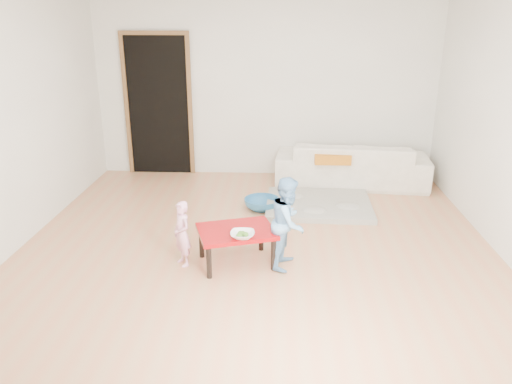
# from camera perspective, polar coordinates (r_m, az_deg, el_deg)

# --- Properties ---
(floor) EXTENTS (5.00, 5.00, 0.01)m
(floor) POSITION_cam_1_polar(r_m,az_deg,el_deg) (5.43, 0.11, -5.75)
(floor) COLOR tan
(floor) RESTS_ON ground
(back_wall) EXTENTS (5.00, 0.02, 2.60)m
(back_wall) POSITION_cam_1_polar(r_m,az_deg,el_deg) (7.48, 1.09, 11.74)
(back_wall) COLOR silver
(back_wall) RESTS_ON floor
(left_wall) EXTENTS (0.02, 5.00, 2.60)m
(left_wall) POSITION_cam_1_polar(r_m,az_deg,el_deg) (5.71, -26.03, 7.27)
(left_wall) COLOR silver
(left_wall) RESTS_ON floor
(doorway) EXTENTS (1.02, 0.08, 2.11)m
(doorway) POSITION_cam_1_polar(r_m,az_deg,el_deg) (7.72, -11.05, 9.57)
(doorway) COLOR brown
(doorway) RESTS_ON back_wall
(sofa) EXTENTS (2.20, 1.02, 0.62)m
(sofa) POSITION_cam_1_polar(r_m,az_deg,el_deg) (7.31, 10.85, 3.27)
(sofa) COLOR white
(sofa) RESTS_ON floor
(cushion) EXTENTS (0.49, 0.44, 0.13)m
(cushion) POSITION_cam_1_polar(r_m,az_deg,el_deg) (6.99, 8.65, 4.04)
(cushion) COLOR orange
(cushion) RESTS_ON sofa
(red_table) EXTENTS (0.86, 0.74, 0.36)m
(red_table) POSITION_cam_1_polar(r_m,az_deg,el_deg) (4.93, -2.23, -6.24)
(red_table) COLOR #98080B
(red_table) RESTS_ON floor
(bowl) EXTENTS (0.23, 0.23, 0.06)m
(bowl) POSITION_cam_1_polar(r_m,az_deg,el_deg) (4.67, -1.56, -4.91)
(bowl) COLOR white
(bowl) RESTS_ON red_table
(broccoli) EXTENTS (0.12, 0.12, 0.06)m
(broccoli) POSITION_cam_1_polar(r_m,az_deg,el_deg) (4.67, -1.56, -4.91)
(broccoli) COLOR #2D5919
(broccoli) RESTS_ON red_table
(child_pink) EXTENTS (0.27, 0.29, 0.66)m
(child_pink) POSITION_cam_1_polar(r_m,az_deg,el_deg) (4.89, -8.44, -4.75)
(child_pink) COLOR pink
(child_pink) RESTS_ON floor
(child_blue) EXTENTS (0.45, 0.51, 0.90)m
(child_blue) POSITION_cam_1_polar(r_m,az_deg,el_deg) (4.79, 3.72, -3.49)
(child_blue) COLOR #588DCD
(child_blue) RESTS_ON floor
(basin) EXTENTS (0.45, 0.45, 0.14)m
(basin) POSITION_cam_1_polar(r_m,az_deg,el_deg) (6.30, 0.68, -1.37)
(basin) COLOR teal
(basin) RESTS_ON floor
(blanket) EXTENTS (1.35, 1.13, 0.07)m
(blanket) POSITION_cam_1_polar(r_m,az_deg,el_deg) (6.43, 7.17, -1.43)
(blanket) COLOR gray
(blanket) RESTS_ON floor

